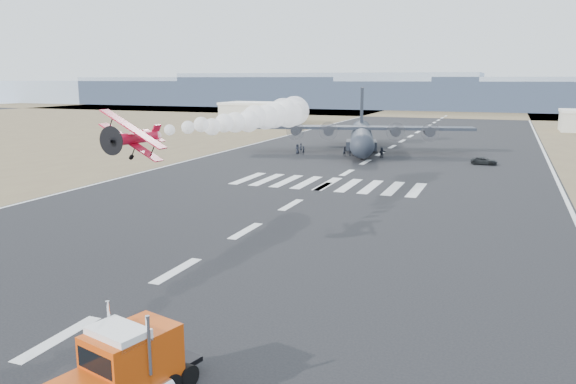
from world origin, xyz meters
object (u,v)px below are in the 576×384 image
Objects in this scene: aerobatic_biplane at (133,137)px; crew_h at (356,148)px; support_vehicle at (484,161)px; crew_c at (350,151)px; crew_f at (382,153)px; crew_a at (304,150)px; hangar_left at (261,113)px; crew_b at (345,151)px; semi_truck at (122,368)px; transport_aircraft at (362,135)px; crew_g at (301,148)px; crew_d at (360,149)px; crew_e at (297,149)px.

crew_h is (-0.85, 70.62, -8.91)m from aerobatic_biplane.
crew_c is (-23.86, 2.77, 0.26)m from support_vehicle.
crew_c is at bearing 111.47° from crew_f.
aerobatic_biplane is at bearing -160.15° from crew_a.
hangar_left reaches higher than crew_c.
crew_a is at bearing 124.48° from crew_f.
support_vehicle is 24.57m from crew_b.
crew_f is (-17.72, 1.95, 0.35)m from support_vehicle.
semi_truck is 82.72m from crew_f.
transport_aircraft is 23.43× the size of crew_b.
support_vehicle is 2.48× the size of crew_g.
support_vehicle is at bearing -59.62° from crew_h.
crew_b reaches higher than crew_h.
crew_c is (-12.17, 83.31, -0.96)m from semi_truck.
crew_f reaches higher than crew_b.
crew_d is 6.79m from crew_f.
crew_c is at bearing -54.27° from hangar_left.
hangar_left is 0.58× the size of transport_aircraft.
crew_a is 0.97× the size of crew_h.
hangar_left is 4.52× the size of aerobatic_biplane.
crew_h reaches higher than crew_c.
crew_h is at bearing -74.28° from crew_c.
crew_d is (-11.17, 86.93, -0.90)m from semi_truck.
support_vehicle is at bearing -48.66° from crew_b.
hangar_left is 14.35× the size of crew_c.
aerobatic_biplane reaches higher than semi_truck.
transport_aircraft reaches higher than aerobatic_biplane.
transport_aircraft is 12.51m from crew_g.
semi_truck is at bearing -146.77° from crew_f.
crew_a is 0.88× the size of crew_f.
transport_aircraft reaches higher than crew_g.
support_vehicle is at bearing -67.22° from crew_f.
crew_b is at bearing -71.05° from crew_a.
aerobatic_biplane is at bearing 164.20° from support_vehicle.
aerobatic_biplane is 65.83m from crew_b.
crew_e is at bearing -116.39° from crew_d.
aerobatic_biplane is 3.15× the size of crew_g.
crew_g is at bearing -163.52° from transport_aircraft.
support_vehicle is 2.48× the size of crew_h.
crew_c is at bearing 29.09° from crew_g.
crew_h is (47.27, -61.57, -2.55)m from hangar_left.
crew_e is (-10.32, -8.90, -2.26)m from transport_aircraft.
transport_aircraft is 22.39× the size of crew_f.
crew_e is (-1.63, 1.07, 0.08)m from crew_a.
crew_h is (-23.91, 6.97, 0.27)m from support_vehicle.
semi_truck is 4.89× the size of crew_g.
crew_f is (6.14, -0.82, 0.09)m from crew_c.
crew_h is (-12.21, 87.51, -0.95)m from semi_truck.
aerobatic_biplane is 0.13× the size of transport_aircraft.
crew_b is 10.07m from crew_g.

